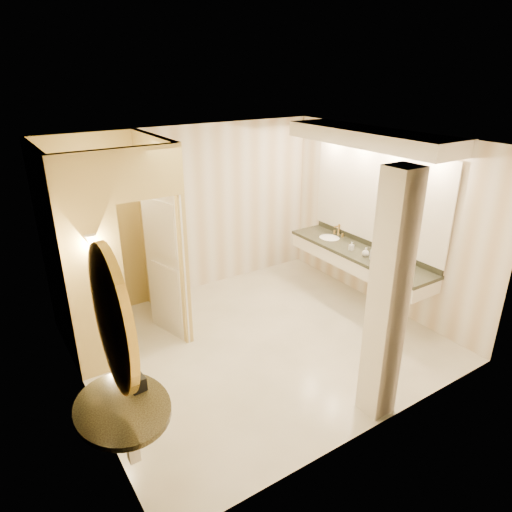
# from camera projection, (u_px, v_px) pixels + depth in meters

# --- Properties ---
(floor) EXTENTS (4.50, 4.50, 0.00)m
(floor) POSITION_uv_depth(u_px,v_px,m) (259.00, 341.00, 6.28)
(floor) COLOR white
(floor) RESTS_ON ground
(ceiling) EXTENTS (4.50, 4.50, 0.00)m
(ceiling) POSITION_uv_depth(u_px,v_px,m) (260.00, 142.00, 5.24)
(ceiling) COLOR silver
(ceiling) RESTS_ON wall_back
(wall_back) EXTENTS (4.50, 0.02, 2.70)m
(wall_back) POSITION_uv_depth(u_px,v_px,m) (190.00, 212.00, 7.30)
(wall_back) COLOR white
(wall_back) RESTS_ON floor
(wall_front) EXTENTS (4.50, 0.02, 2.70)m
(wall_front) POSITION_uv_depth(u_px,v_px,m) (378.00, 319.00, 4.21)
(wall_front) COLOR white
(wall_front) RESTS_ON floor
(wall_left) EXTENTS (0.02, 4.00, 2.70)m
(wall_left) POSITION_uv_depth(u_px,v_px,m) (75.00, 296.00, 4.63)
(wall_left) COLOR white
(wall_left) RESTS_ON floor
(wall_right) EXTENTS (0.02, 4.00, 2.70)m
(wall_right) POSITION_uv_depth(u_px,v_px,m) (383.00, 220.00, 6.89)
(wall_right) COLOR white
(wall_right) RESTS_ON floor
(toilet_closet) EXTENTS (1.50, 1.55, 2.70)m
(toilet_closet) POSITION_uv_depth(u_px,v_px,m) (147.00, 242.00, 5.93)
(toilet_closet) COLOR #DCCC73
(toilet_closet) RESTS_ON floor
(wall_sconce) EXTENTS (0.14, 0.14, 0.42)m
(wall_sconce) POSITION_uv_depth(u_px,v_px,m) (91.00, 242.00, 4.97)
(wall_sconce) COLOR gold
(wall_sconce) RESTS_ON toilet_closet
(vanity) EXTENTS (0.75, 2.76, 2.09)m
(vanity) POSITION_uv_depth(u_px,v_px,m) (365.00, 203.00, 6.76)
(vanity) COLOR white
(vanity) RESTS_ON floor
(console_shelf) EXTENTS (0.98, 0.98, 1.94)m
(console_shelf) POSITION_uv_depth(u_px,v_px,m) (118.00, 359.00, 3.66)
(console_shelf) COLOR black
(console_shelf) RESTS_ON floor
(pillar) EXTENTS (0.30, 0.30, 2.70)m
(pillar) POSITION_uv_depth(u_px,v_px,m) (388.00, 300.00, 4.55)
(pillar) COLOR white
(pillar) RESTS_ON floor
(tissue_box) EXTENTS (0.14, 0.14, 0.13)m
(tissue_box) POSITION_uv_depth(u_px,v_px,m) (137.00, 383.00, 4.00)
(tissue_box) COLOR black
(tissue_box) RESTS_ON console_shelf
(toilet) EXTENTS (0.58, 0.78, 0.71)m
(toilet) POSITION_uv_depth(u_px,v_px,m) (90.00, 309.00, 6.42)
(toilet) COLOR white
(toilet) RESTS_ON floor
(soap_bottle_a) EXTENTS (0.06, 0.06, 0.13)m
(soap_bottle_a) POSITION_uv_depth(u_px,v_px,m) (352.00, 246.00, 7.03)
(soap_bottle_a) COLOR beige
(soap_bottle_a) RESTS_ON vanity
(soap_bottle_b) EXTENTS (0.13, 0.13, 0.13)m
(soap_bottle_b) POSITION_uv_depth(u_px,v_px,m) (366.00, 252.00, 6.80)
(soap_bottle_b) COLOR silver
(soap_bottle_b) RESTS_ON vanity
(soap_bottle_c) EXTENTS (0.10, 0.10, 0.22)m
(soap_bottle_c) POSITION_uv_depth(u_px,v_px,m) (373.00, 253.00, 6.64)
(soap_bottle_c) COLOR #C6B28C
(soap_bottle_c) RESTS_ON vanity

